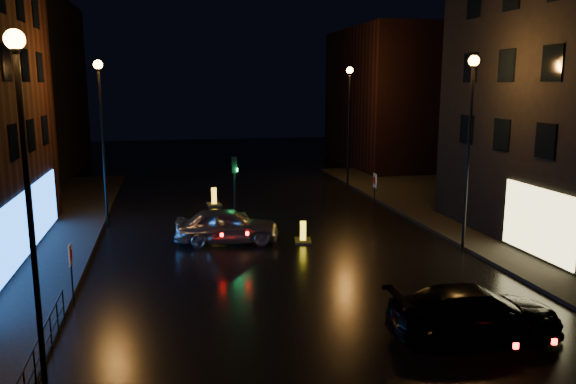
% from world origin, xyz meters
% --- Properties ---
extents(ground, '(120.00, 120.00, 0.00)m').
position_xyz_m(ground, '(0.00, 0.00, 0.00)').
color(ground, black).
rests_on(ground, ground).
extents(pavement_right, '(12.00, 44.00, 0.15)m').
position_xyz_m(pavement_right, '(14.00, 8.00, 0.07)').
color(pavement_right, black).
rests_on(pavement_right, ground).
extents(building_far_left, '(8.00, 16.00, 14.00)m').
position_xyz_m(building_far_left, '(-16.00, 35.00, 7.00)').
color(building_far_left, black).
rests_on(building_far_left, ground).
extents(building_far_right, '(8.00, 14.00, 12.00)m').
position_xyz_m(building_far_right, '(15.00, 32.00, 6.00)').
color(building_far_right, black).
rests_on(building_far_right, ground).
extents(street_lamp_lnear, '(0.44, 0.44, 8.37)m').
position_xyz_m(street_lamp_lnear, '(-7.80, -2.00, 5.56)').
color(street_lamp_lnear, black).
rests_on(street_lamp_lnear, ground).
extents(street_lamp_lfar, '(0.44, 0.44, 8.37)m').
position_xyz_m(street_lamp_lfar, '(-7.80, 14.00, 5.56)').
color(street_lamp_lfar, black).
rests_on(street_lamp_lfar, ground).
extents(street_lamp_rnear, '(0.44, 0.44, 8.37)m').
position_xyz_m(street_lamp_rnear, '(7.80, 6.00, 5.56)').
color(street_lamp_rnear, black).
rests_on(street_lamp_rnear, ground).
extents(street_lamp_rfar, '(0.44, 0.44, 8.37)m').
position_xyz_m(street_lamp_rfar, '(7.80, 22.00, 5.56)').
color(street_lamp_rfar, black).
rests_on(street_lamp_rfar, ground).
extents(traffic_signal, '(1.40, 2.40, 3.45)m').
position_xyz_m(traffic_signal, '(-1.20, 14.00, 0.50)').
color(traffic_signal, black).
rests_on(traffic_signal, ground).
extents(guard_railing, '(0.05, 6.04, 1.00)m').
position_xyz_m(guard_railing, '(-8.00, -1.00, 0.74)').
color(guard_railing, black).
rests_on(guard_railing, ground).
extents(silver_hatchback, '(4.91, 2.43, 1.61)m').
position_xyz_m(silver_hatchback, '(-2.09, 9.64, 0.81)').
color(silver_hatchback, '#B1B4B9').
rests_on(silver_hatchback, ground).
extents(dark_sedan, '(5.17, 2.31, 1.47)m').
position_xyz_m(dark_sedan, '(3.82, -1.72, 0.74)').
color(dark_sedan, black).
rests_on(dark_sedan, ground).
extents(bollard_near, '(0.94, 1.24, 0.98)m').
position_xyz_m(bollard_near, '(1.34, 8.98, 0.21)').
color(bollard_near, black).
rests_on(bollard_near, ground).
extents(bollard_far, '(0.90, 1.28, 1.08)m').
position_xyz_m(bollard_far, '(-2.00, 17.93, 0.24)').
color(bollard_far, black).
rests_on(bollard_far, ground).
extents(road_sign_left, '(0.07, 0.50, 2.07)m').
position_xyz_m(road_sign_left, '(-7.90, 3.22, 1.55)').
color(road_sign_left, black).
rests_on(road_sign_left, ground).
extents(road_sign_right, '(0.12, 0.58, 2.37)m').
position_xyz_m(road_sign_right, '(6.50, 13.34, 1.77)').
color(road_sign_right, black).
rests_on(road_sign_right, ground).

